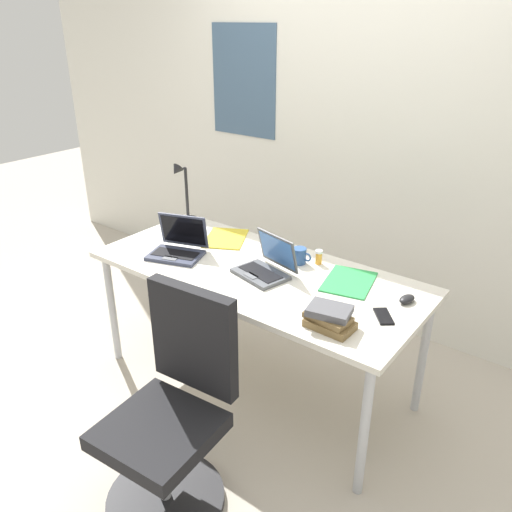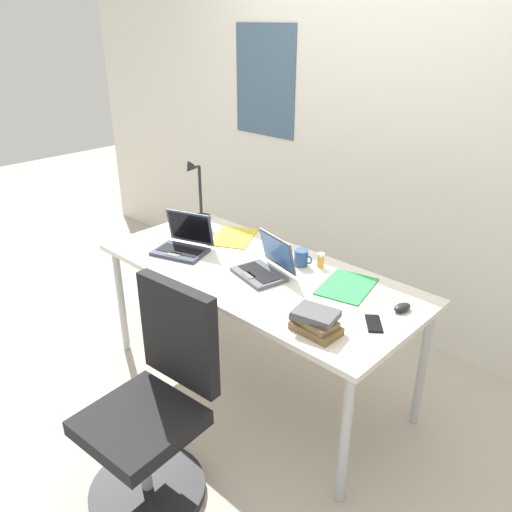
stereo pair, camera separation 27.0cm
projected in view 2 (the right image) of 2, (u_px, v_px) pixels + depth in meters
ground_plane at (256, 381)px, 3.05m from camera, size 12.00×12.00×0.00m
wall_back at (376, 133)px, 3.22m from camera, size 6.00×0.13×2.60m
desk at (256, 279)px, 2.76m from camera, size 1.80×0.80×0.74m
desk_lamp at (196, 191)px, 3.33m from camera, size 0.12×0.18×0.40m
laptop_front_left at (183, 244)px, 2.93m from camera, size 0.35×0.32×0.22m
laptop_near_mouse at (264, 267)px, 2.66m from camera, size 0.32×0.30×0.21m
computer_mouse at (402, 307)px, 2.34m from camera, size 0.07×0.11×0.03m
cell_phone at (374, 323)px, 2.24m from camera, size 0.14×0.15×0.01m
pill_bottle at (321, 260)px, 2.75m from camera, size 0.04×0.04×0.08m
book_stack at (315, 322)px, 2.18m from camera, size 0.22×0.17×0.09m
paper_folder_mid_desk at (234, 237)px, 3.13m from camera, size 0.35×0.38×0.01m
paper_folder_front_left at (347, 286)px, 2.55m from camera, size 0.29×0.35×0.01m
coffee_mug at (301, 258)px, 2.76m from camera, size 0.11×0.08×0.09m
office_chair at (155, 415)px, 2.22m from camera, size 0.52×0.56×0.97m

